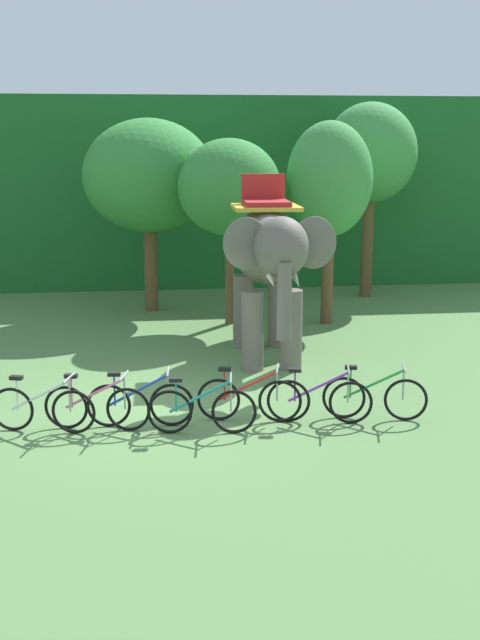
% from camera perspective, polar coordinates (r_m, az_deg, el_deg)
% --- Properties ---
extents(ground_plane, '(80.00, 80.00, 0.00)m').
position_cam_1_polar(ground_plane, '(13.86, -6.16, -6.34)').
color(ground_plane, '#567F47').
extents(foliage_hedge, '(36.00, 6.00, 5.71)m').
position_cam_1_polar(foliage_hedge, '(27.14, -6.72, 9.21)').
color(foliage_hedge, '#1E6028').
rests_on(foliage_hedge, ground).
extents(tree_center_left, '(3.39, 3.39, 5.00)m').
position_cam_1_polar(tree_center_left, '(21.24, -6.47, 10.04)').
color(tree_center_left, brown).
rests_on(tree_center_left, ground).
extents(tree_left, '(2.47, 2.47, 4.50)m').
position_cam_1_polar(tree_left, '(19.54, -0.77, 9.32)').
color(tree_left, brown).
rests_on(tree_left, ground).
extents(tree_far_right, '(2.07, 2.07, 4.91)m').
position_cam_1_polar(tree_far_right, '(19.72, 6.34, 9.75)').
color(tree_far_right, brown).
rests_on(tree_far_right, ground).
extents(tree_right, '(2.61, 2.61, 5.48)m').
position_cam_1_polar(tree_right, '(23.31, 9.18, 11.46)').
color(tree_right, brown).
rests_on(tree_right, ground).
extents(elephant, '(2.08, 4.15, 3.78)m').
position_cam_1_polar(elephant, '(16.22, 2.03, 4.56)').
color(elephant, '#665E56').
rests_on(elephant, ground).
extents(bike_white, '(1.67, 0.60, 0.92)m').
position_cam_1_polar(bike_white, '(13.04, -13.79, -6.10)').
color(bike_white, black).
rests_on(bike_white, ground).
extents(bike_pink, '(1.68, 0.56, 0.92)m').
position_cam_1_polar(bike_pink, '(12.97, -10.09, -6.04)').
color(bike_pink, black).
rests_on(bike_pink, ground).
extents(bike_blue, '(1.71, 0.52, 0.92)m').
position_cam_1_polar(bike_blue, '(13.01, -7.08, -5.86)').
color(bike_blue, black).
rests_on(bike_blue, ground).
extents(bike_teal, '(1.70, 0.52, 0.92)m').
position_cam_1_polar(bike_teal, '(12.63, -2.73, -6.36)').
color(bike_teal, black).
rests_on(bike_teal, ground).
extents(bike_red, '(1.69, 0.54, 0.92)m').
position_cam_1_polar(bike_red, '(13.14, 0.63, -5.57)').
color(bike_red, black).
rests_on(bike_red, ground).
extents(bike_purple, '(1.68, 0.55, 0.92)m').
position_cam_1_polar(bike_purple, '(13.14, 5.62, -5.64)').
color(bike_purple, black).
rests_on(bike_purple, ground).
extents(bike_green, '(1.67, 0.59, 0.92)m').
position_cam_1_polar(bike_green, '(13.40, 9.48, -5.38)').
color(bike_green, black).
rests_on(bike_green, ground).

